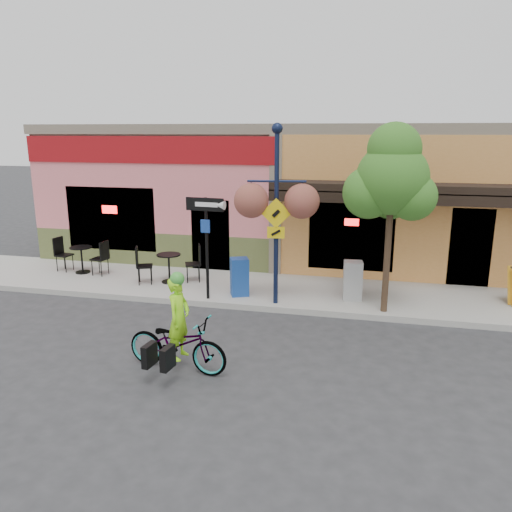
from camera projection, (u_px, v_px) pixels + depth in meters
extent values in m
plane|color=#2D2D30|center=(289.00, 322.00, 11.56)|extent=(90.00, 90.00, 0.00)
cube|color=#9E9B93|center=(301.00, 292.00, 13.43)|extent=(24.00, 3.00, 0.15)
cube|color=#A8A59E|center=(293.00, 311.00, 12.06)|extent=(24.00, 0.12, 0.15)
imported|color=maroon|center=(177.00, 343.00, 9.13)|extent=(2.05, 0.94, 1.04)
imported|color=#9DFF1A|center=(179.00, 331.00, 9.06)|extent=(0.43, 0.60, 1.52)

